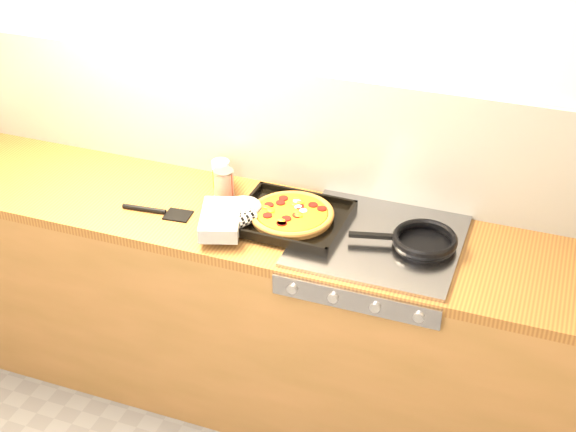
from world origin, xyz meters
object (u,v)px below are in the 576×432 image
at_px(frying_pan, 423,241).
at_px(juice_glass, 221,174).
at_px(tomato_can, 224,183).
at_px(pizza_on_tray, 273,215).

height_order(frying_pan, juice_glass, juice_glass).
xyz_separation_m(frying_pan, tomato_can, (-0.84, 0.10, 0.02)).
bearing_deg(juice_glass, pizza_on_tray, -33.19).
relative_size(frying_pan, tomato_can, 3.58).
distance_m(pizza_on_tray, tomato_can, 0.30).
bearing_deg(frying_pan, pizza_on_tray, -176.11).
distance_m(pizza_on_tray, frying_pan, 0.57).
height_order(pizza_on_tray, juice_glass, juice_glass).
height_order(pizza_on_tray, frying_pan, pizza_on_tray).
bearing_deg(pizza_on_tray, tomato_can, 151.96).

